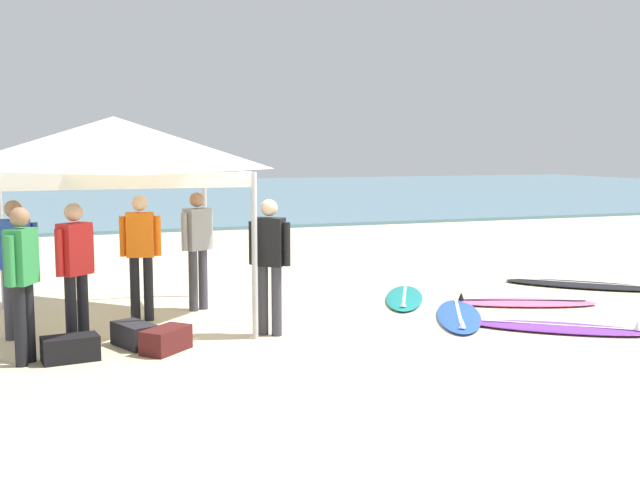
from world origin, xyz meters
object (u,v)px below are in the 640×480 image
Objects in this scene: gear_bag_near_tent at (70,349)px; gear_bag_on_sand at (134,335)px; surfboard_pink at (521,302)px; person_blue at (15,259)px; surfboard_teal at (404,298)px; canopy_tent at (114,144)px; person_orange at (141,249)px; gear_bag_by_pole at (166,340)px; surfboard_black at (583,285)px; person_grey at (197,242)px; person_black at (270,257)px; person_red at (75,265)px; surfboard_purple at (560,328)px; person_green at (22,274)px; surfboard_blue at (459,316)px.

gear_bag_near_tent and gear_bag_on_sand have the same top height.
surfboard_pink is 1.33× the size of person_blue.
surfboard_pink is 7.12m from person_blue.
surfboard_pink and surfboard_teal have the same top height.
canopy_tent reaches higher than person_orange.
person_orange is at bearing 79.12° from gear_bag_on_sand.
canopy_tent is 2.87m from gear_bag_by_pole.
surfboard_teal is (-3.36, -0.01, 0.00)m from surfboard_black.
person_blue is at bearing 177.39° from surfboard_pink.
canopy_tent is 1.31× the size of surfboard_black.
person_orange is at bearing 91.56° from gear_bag_by_pole.
person_grey is at bearing 69.77° from gear_bag_by_pole.
person_black is 2.30m from person_red.
person_blue is 2.85× the size of gear_bag_on_sand.
canopy_tent is 8.03m from surfboard_black.
person_grey is at bearing 50.20° from gear_bag_near_tent.
surfboard_teal is at bearing 25.15° from gear_bag_by_pole.
gear_bag_by_pole is (-4.94, 0.67, 0.10)m from surfboard_purple.
person_green is 1.00× the size of person_red.
canopy_tent is 2.63m from gear_bag_on_sand.
surfboard_pink is at bearing -8.74° from person_orange.
person_green reaches higher than surfboard_black.
canopy_tent is 2.51m from person_green.
surfboard_blue is at bearing -155.93° from surfboard_black.
person_blue reaches higher than gear_bag_near_tent.
surfboard_teal is at bearing -6.24° from person_grey.
person_grey is 2.85× the size of gear_bag_near_tent.
gear_bag_by_pole is at bearing -170.47° from surfboard_pink.
surfboard_blue is at bearing -17.91° from person_orange.
surfboard_black is 3.94× the size of gear_bag_by_pole.
surfboard_pink is at bearing -153.14° from surfboard_black.
surfboard_blue is 5.69m from person_green.
surfboard_blue is 1.31× the size of person_red.
gear_bag_near_tent is at bearing -150.95° from gear_bag_on_sand.
surfboard_blue is 1.31× the size of person_green.
person_grey is (-3.27, 1.78, 0.95)m from surfboard_blue.
person_red reaches higher than surfboard_black.
surfboard_purple is 1.28× the size of person_black.
person_green is at bearing -85.42° from person_blue.
gear_bag_by_pole is 0.49m from gear_bag_on_sand.
surfboard_blue is 3.73× the size of gear_bag_on_sand.
person_blue is (-8.93, -0.63, 0.95)m from surfboard_black.
canopy_tent reaches higher than person_grey.
surfboard_black is 7.78m from gear_bag_on_sand.
surfboard_blue is (4.44, -1.33, -2.35)m from canopy_tent.
person_orange is 1.65m from person_blue.
gear_bag_on_sand is at bearing -160.85° from surfboard_teal.
person_blue is 2.85× the size of gear_bag_near_tent.
canopy_tent is 1.41× the size of surfboard_purple.
surfboard_blue is at bearing 5.08° from gear_bag_near_tent.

